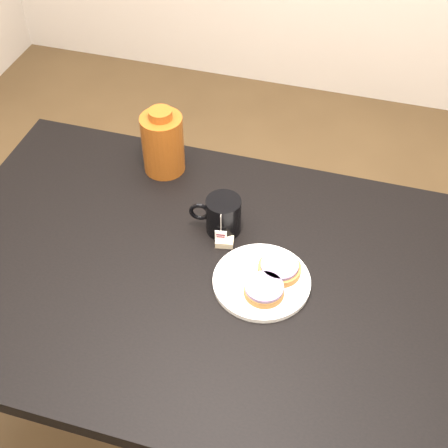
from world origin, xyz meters
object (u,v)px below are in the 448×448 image
object	(u,v)px
plate	(262,281)
teabag_pouch	(225,242)
table	(212,295)
bagel_front	(264,289)
bagel_package	(163,143)
bagel_back	(279,268)
mug	(223,215)

from	to	relation	value
plate	teabag_pouch	bearing A→B (deg)	141.16
teabag_pouch	table	bearing A→B (deg)	-92.05
bagel_front	plate	bearing A→B (deg)	110.80
plate	table	bearing A→B (deg)	-178.14
plate	bagel_package	world-z (taller)	bagel_package
bagel_back	bagel_package	bearing A→B (deg)	143.45
plate	bagel_package	xyz separation A→B (m)	(-0.37, 0.33, 0.08)
table	mug	distance (m)	0.20
table	bagel_front	distance (m)	0.18
bagel_front	teabag_pouch	bearing A→B (deg)	135.10
table	bagel_back	world-z (taller)	bagel_back
bagel_back	plate	bearing A→B (deg)	-132.52
mug	bagel_package	xyz separation A→B (m)	(-0.23, 0.19, 0.04)
plate	mug	distance (m)	0.21
table	plate	xyz separation A→B (m)	(0.12, 0.00, 0.09)
mug	teabag_pouch	world-z (taller)	mug
plate	bagel_package	size ratio (longest dim) A/B	1.18
teabag_pouch	bagel_package	size ratio (longest dim) A/B	0.23
bagel_back	bagel_package	size ratio (longest dim) A/B	0.56
table	teabag_pouch	distance (m)	0.14
bagel_back	teabag_pouch	bearing A→B (deg)	158.76
bagel_back	teabag_pouch	world-z (taller)	bagel_back
table	plate	bearing A→B (deg)	1.86
mug	plate	bearing A→B (deg)	-55.23
bagel_front	bagel_package	bearing A→B (deg)	135.75
mug	bagel_package	bearing A→B (deg)	131.61
bagel_back	table	bearing A→B (deg)	-165.45
table	teabag_pouch	size ratio (longest dim) A/B	31.11
bagel_back	teabag_pouch	distance (m)	0.17
bagel_package	bagel_back	bearing A→B (deg)	-36.55
table	bagel_package	bearing A→B (deg)	125.70
bagel_back	bagel_package	distance (m)	0.50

